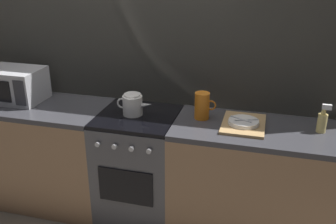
{
  "coord_description": "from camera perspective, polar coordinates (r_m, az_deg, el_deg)",
  "views": [
    {
      "loc": [
        0.92,
        -2.52,
        2.03
      ],
      "look_at": [
        0.24,
        0.0,
        0.95
      ],
      "focal_mm": 40.82,
      "sensor_mm": 36.0,
      "label": 1
    }
  ],
  "objects": [
    {
      "name": "pitcher",
      "position": [
        2.82,
        5.13,
        0.95
      ],
      "size": [
        0.16,
        0.11,
        0.2
      ],
      "color": "orange",
      "rests_on": "counter_right"
    },
    {
      "name": "counter_left",
      "position": [
        3.49,
        -18.5,
        -5.72
      ],
      "size": [
        1.2,
        0.6,
        0.9
      ],
      "color": "#997251",
      "rests_on": "ground_plane"
    },
    {
      "name": "back_wall",
      "position": [
        3.1,
        -2.76,
        6.93
      ],
      "size": [
        3.6,
        0.05,
        2.4
      ],
      "color": "#B2AD9E",
      "rests_on": "ground_plane"
    },
    {
      "name": "stove_unit",
      "position": [
        3.11,
        -4.34,
        -8.1
      ],
      "size": [
        0.6,
        0.63,
        0.9
      ],
      "color": "#4C4C51",
      "rests_on": "ground_plane"
    },
    {
      "name": "counter_right",
      "position": [
        2.98,
        12.54,
        -10.22
      ],
      "size": [
        1.2,
        0.6,
        0.9
      ],
      "color": "#997251",
      "rests_on": "ground_plane"
    },
    {
      "name": "kettle",
      "position": [
        2.89,
        -5.3,
        1.11
      ],
      "size": [
        0.28,
        0.15,
        0.17
      ],
      "color": "white",
      "rests_on": "stove_unit"
    },
    {
      "name": "dish_pile",
      "position": [
        2.77,
        11.21,
        -1.67
      ],
      "size": [
        0.3,
        0.4,
        0.06
      ],
      "color": "tan",
      "rests_on": "counter_right"
    },
    {
      "name": "spray_bottle",
      "position": [
        2.8,
        22.06,
        -1.28
      ],
      "size": [
        0.08,
        0.06,
        0.2
      ],
      "color": "#E5CC72",
      "rests_on": "counter_right"
    },
    {
      "name": "ground_plane",
      "position": [
        3.37,
        -4.1,
        -14.69
      ],
      "size": [
        8.0,
        8.0,
        0.0
      ],
      "primitive_type": "plane",
      "color": "#6B6054"
    },
    {
      "name": "microwave",
      "position": [
        3.4,
        -21.94,
        3.8
      ],
      "size": [
        0.46,
        0.35,
        0.27
      ],
      "color": "#B2B2B7",
      "rests_on": "counter_left"
    }
  ]
}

